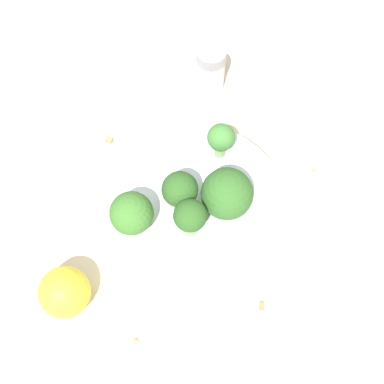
{
  "coord_description": "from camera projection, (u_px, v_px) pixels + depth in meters",
  "views": [
    {
      "loc": [
        -0.02,
        0.26,
        0.59
      ],
      "look_at": [
        0.0,
        0.0,
        0.07
      ],
      "focal_mm": 50.0,
      "sensor_mm": 36.0,
      "label": 1
    }
  ],
  "objects": [
    {
      "name": "pepper_shaker",
      "position": [
        211.0,
        70.0,
        0.7
      ],
      "size": [
        0.04,
        0.04,
        0.07
      ],
      "color": "silver",
      "rests_on": "ground_plane"
    },
    {
      "name": "almond_crumb_4",
      "position": [
        136.0,
        341.0,
        0.57
      ],
      "size": [
        0.01,
        0.01,
        0.01
      ],
      "primitive_type": "cube",
      "rotation": [
        0.0,
        0.0,
        5.99
      ],
      "color": "#AD7F4C",
      "rests_on": "ground_plane"
    },
    {
      "name": "broccoli_floret_0",
      "position": [
        132.0,
        214.0,
        0.57
      ],
      "size": [
        0.05,
        0.05,
        0.05
      ],
      "color": "#7A9E5B",
      "rests_on": "bowl"
    },
    {
      "name": "broccoli_floret_3",
      "position": [
        227.0,
        193.0,
        0.58
      ],
      "size": [
        0.06,
        0.06,
        0.06
      ],
      "color": "#84AD66",
      "rests_on": "bowl"
    },
    {
      "name": "broccoli_floret_4",
      "position": [
        221.0,
        139.0,
        0.6
      ],
      "size": [
        0.03,
        0.03,
        0.05
      ],
      "color": "#7A9E5B",
      "rests_on": "bowl"
    },
    {
      "name": "lemon_wedge",
      "position": [
        65.0,
        292.0,
        0.57
      ],
      "size": [
        0.06,
        0.06,
        0.06
      ],
      "primitive_type": "sphere",
      "color": "yellow",
      "rests_on": "ground_plane"
    },
    {
      "name": "broccoli_floret_2",
      "position": [
        193.0,
        217.0,
        0.56
      ],
      "size": [
        0.04,
        0.04,
        0.06
      ],
      "color": "#84AD66",
      "rests_on": "bowl"
    },
    {
      "name": "ground_plane",
      "position": [
        192.0,
        219.0,
        0.64
      ],
      "size": [
        3.0,
        3.0,
        0.0
      ],
      "primitive_type": "plane",
      "color": "beige"
    },
    {
      "name": "almond_crumb_3",
      "position": [
        109.0,
        139.0,
        0.69
      ],
      "size": [
        0.01,
        0.01,
        0.01
      ],
      "primitive_type": "cube",
      "rotation": [
        0.0,
        0.0,
        2.89
      ],
      "color": "#AD7F4C",
      "rests_on": "ground_plane"
    },
    {
      "name": "broccoli_floret_1",
      "position": [
        180.0,
        187.0,
        0.58
      ],
      "size": [
        0.04,
        0.04,
        0.05
      ],
      "color": "#7A9E5B",
      "rests_on": "bowl"
    },
    {
      "name": "almond_crumb_0",
      "position": [
        314.0,
        169.0,
        0.67
      ],
      "size": [
        0.01,
        0.01,
        0.01
      ],
      "primitive_type": "cube",
      "rotation": [
        0.0,
        0.0,
        5.06
      ],
      "color": "tan",
      "rests_on": "ground_plane"
    },
    {
      "name": "almond_crumb_2",
      "position": [
        228.0,
        132.0,
        0.69
      ],
      "size": [
        0.01,
        0.01,
        0.01
      ],
      "primitive_type": "cube",
      "rotation": [
        0.0,
        0.0,
        1.07
      ],
      "color": "olive",
      "rests_on": "ground_plane"
    },
    {
      "name": "almond_crumb_1",
      "position": [
        262.0,
        305.0,
        0.59
      ],
      "size": [
        0.01,
        0.01,
        0.01
      ],
      "primitive_type": "cube",
      "rotation": [
        0.0,
        0.0,
        4.7
      ],
      "color": "olive",
      "rests_on": "ground_plane"
    },
    {
      "name": "bowl",
      "position": [
        192.0,
        211.0,
        0.62
      ],
      "size": [
        0.22,
        0.22,
        0.04
      ],
      "primitive_type": "cylinder",
      "color": "silver",
      "rests_on": "ground_plane"
    }
  ]
}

